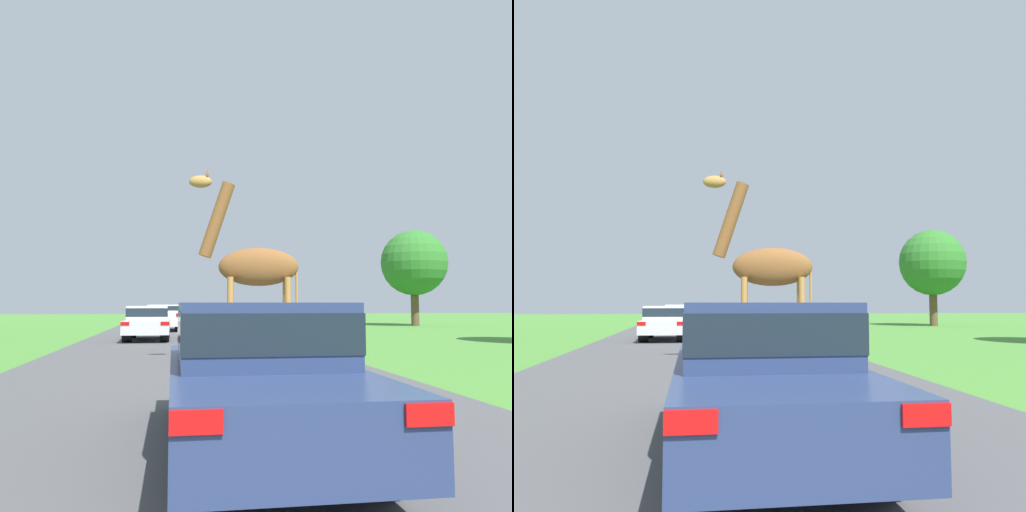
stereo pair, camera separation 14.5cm
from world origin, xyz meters
The scene contains 6 objects.
road centered at (0.00, 30.00, 0.00)m, with size 8.10×120.00×0.00m.
giraffe_near_road centered at (1.35, 12.58, 2.35)m, with size 2.68×0.84×4.72m.
car_lead_maroon centered at (0.33, 5.25, 0.78)m, with size 1.72×4.70×1.46m.
car_queue_right centered at (-0.95, 29.82, 0.76)m, with size 1.94×4.28×1.40m.
car_queue_left centered at (-1.50, 22.14, 0.74)m, with size 1.75×4.27×1.36m.
tree_left_edge centered at (15.32, 33.59, 4.15)m, with size 4.34×4.34×6.34m.
Camera 1 is at (-0.52, -0.25, 1.45)m, focal length 38.00 mm.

